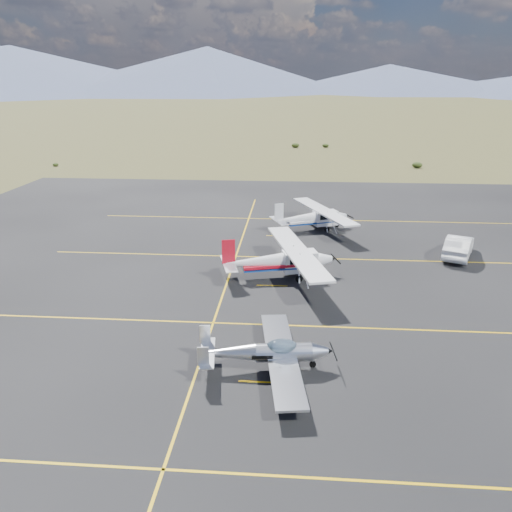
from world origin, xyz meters
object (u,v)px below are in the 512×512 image
(aircraft_cessna, at_px, (280,260))
(aircraft_plain, at_px, (313,217))
(aircraft_low_wing, at_px, (268,353))
(sedan, at_px, (459,246))

(aircraft_cessna, distance_m, aircraft_plain, 11.84)
(aircraft_low_wing, distance_m, aircraft_plain, 23.12)
(sedan, bearing_deg, aircraft_low_wing, 74.11)
(aircraft_low_wing, relative_size, sedan, 1.66)
(aircraft_low_wing, distance_m, aircraft_cessna, 11.40)
(aircraft_plain, bearing_deg, aircraft_cessna, -125.44)
(aircraft_low_wing, xyz_separation_m, aircraft_plain, (2.73, 22.96, 0.31))
(aircraft_low_wing, bearing_deg, aircraft_cessna, 81.46)
(aircraft_low_wing, height_order, sedan, aircraft_low_wing)
(aircraft_low_wing, xyz_separation_m, sedan, (13.48, 16.61, -0.03))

